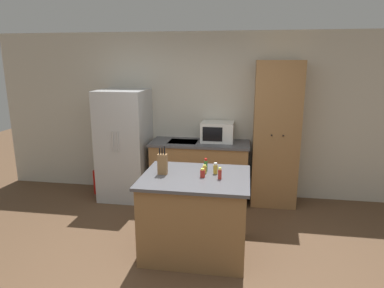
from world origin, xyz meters
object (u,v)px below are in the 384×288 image
object	(u,v)px
spice_bottle_tall_dark	(205,169)
microwave	(217,132)
knife_block	(163,164)
fire_extinguisher	(98,181)
spice_bottle_amber_oil	(206,165)
refrigerator	(125,145)
spice_bottle_pale_salt	(215,169)
pantry_cabinet	(276,135)
spice_bottle_green_herb	(220,174)
spice_bottle_short_red	(203,173)

from	to	relation	value
spice_bottle_tall_dark	microwave	bearing A→B (deg)	89.60
knife_block	fire_extinguisher	bearing A→B (deg)	135.27
spice_bottle_amber_oil	refrigerator	bearing A→B (deg)	138.75
spice_bottle_amber_oil	fire_extinguisher	size ratio (longest dim) A/B	0.33
spice_bottle_tall_dark	spice_bottle_pale_salt	xyz separation A→B (m)	(0.12, 0.00, 0.01)
microwave	spice_bottle_amber_oil	xyz separation A→B (m)	(-0.01, -1.43, -0.10)
spice_bottle_tall_dark	fire_extinguisher	bearing A→B (deg)	144.91
pantry_cabinet	microwave	world-z (taller)	pantry_cabinet
spice_bottle_green_herb	refrigerator	bearing A→B (deg)	137.01
spice_bottle_green_herb	spice_bottle_short_red	bearing A→B (deg)	171.48
spice_bottle_short_red	spice_bottle_pale_salt	distance (m)	0.19
pantry_cabinet	spice_bottle_green_herb	bearing A→B (deg)	-113.32
spice_bottle_green_herb	spice_bottle_pale_salt	xyz separation A→B (m)	(-0.06, 0.17, -0.00)
refrigerator	microwave	size ratio (longest dim) A/B	3.49
pantry_cabinet	microwave	distance (m)	0.88
microwave	spice_bottle_pale_salt	xyz separation A→B (m)	(0.11, -1.51, -0.11)
spice_bottle_tall_dark	spice_bottle_short_red	bearing A→B (deg)	-91.95
refrigerator	spice_bottle_green_herb	size ratio (longest dim) A/B	13.44
fire_extinguisher	knife_block	bearing A→B (deg)	-44.73
spice_bottle_short_red	microwave	bearing A→B (deg)	89.47
microwave	spice_bottle_short_red	xyz separation A→B (m)	(-0.02, -1.65, -0.12)
refrigerator	fire_extinguisher	xyz separation A→B (m)	(-0.51, 0.02, -0.66)
refrigerator	spice_bottle_pale_salt	distance (m)	2.07
microwave	knife_block	xyz separation A→B (m)	(-0.47, -1.62, -0.05)
refrigerator	pantry_cabinet	world-z (taller)	pantry_cabinet
knife_block	pantry_cabinet	bearing A→B (deg)	49.31
pantry_cabinet	spice_bottle_amber_oil	distance (m)	1.65
refrigerator	spice_bottle_pale_salt	world-z (taller)	refrigerator
spice_bottle_amber_oil	spice_bottle_pale_salt	size ratio (longest dim) A/B	1.18
refrigerator	pantry_cabinet	xyz separation A→B (m)	(2.34, 0.11, 0.22)
spice_bottle_pale_salt	refrigerator	bearing A→B (deg)	139.26
microwave	fire_extinguisher	world-z (taller)	microwave
fire_extinguisher	spice_bottle_short_red	bearing A→B (deg)	-37.78
spice_bottle_amber_oil	microwave	bearing A→B (deg)	89.70
refrigerator	spice_bottle_tall_dark	distance (m)	1.98
spice_bottle_short_red	spice_bottle_amber_oil	world-z (taller)	spice_bottle_amber_oil
spice_bottle_tall_dark	spice_bottle_green_herb	world-z (taller)	spice_bottle_green_herb
refrigerator	microwave	distance (m)	1.48
pantry_cabinet	spice_bottle_short_red	distance (m)	1.84
refrigerator	spice_bottle_amber_oil	xyz separation A→B (m)	(1.45, -1.27, 0.13)
spice_bottle_tall_dark	fire_extinguisher	distance (m)	2.51
spice_bottle_tall_dark	spice_bottle_green_herb	xyz separation A→B (m)	(0.19, -0.17, 0.01)
microwave	spice_bottle_green_herb	distance (m)	1.69
refrigerator	spice_bottle_green_herb	xyz separation A→B (m)	(1.63, -1.52, 0.11)
microwave	spice_bottle_short_red	size ratio (longest dim) A/B	4.93
spice_bottle_short_red	fire_extinguisher	bearing A→B (deg)	142.22
spice_bottle_short_red	spice_bottle_green_herb	xyz separation A→B (m)	(0.19, -0.03, 0.01)
knife_block	spice_bottle_amber_oil	xyz separation A→B (m)	(0.47, 0.19, -0.05)
pantry_cabinet	spice_bottle_green_herb	distance (m)	1.78
spice_bottle_short_red	spice_bottle_amber_oil	size ratio (longest dim) A/B	0.66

